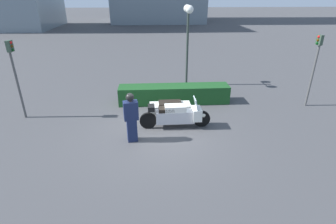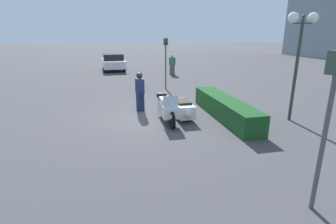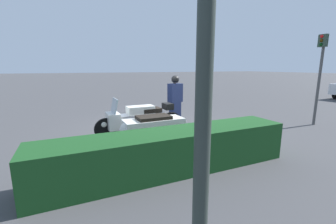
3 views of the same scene
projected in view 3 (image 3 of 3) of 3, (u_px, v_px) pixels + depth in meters
The scene contains 5 objects.
ground_plane at pixel (160, 130), 7.24m from camera, with size 160.00×160.00×0.00m, color #424244.
police_motorcycle at pixel (144, 124), 6.14m from camera, with size 2.61×1.30×1.15m.
officer_rider at pixel (175, 99), 7.78m from camera, with size 0.51×0.36×1.71m.
hedge_bush_curbside at pixel (171, 151), 4.29m from camera, with size 4.92×0.87×0.79m, color #19471E.
traffic_light_far at pixel (320, 66), 7.48m from camera, with size 0.23×0.27×3.03m.
Camera 3 is at (2.64, 6.48, 1.98)m, focal length 24.00 mm.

